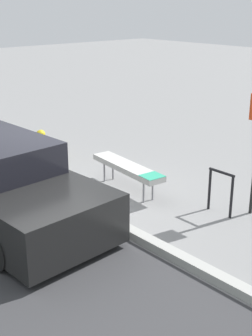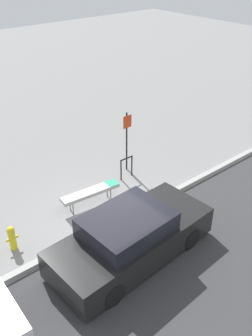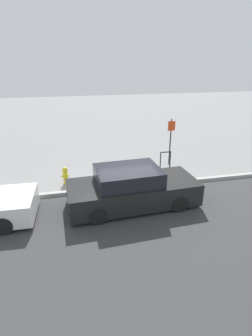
{
  "view_description": "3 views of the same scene",
  "coord_description": "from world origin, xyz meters",
  "px_view_note": "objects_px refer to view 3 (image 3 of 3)",
  "views": [
    {
      "loc": [
        6.89,
        -4.65,
        3.69
      ],
      "look_at": [
        0.47,
        0.99,
        0.63
      ],
      "focal_mm": 50.0,
      "sensor_mm": 36.0,
      "label": 1
    },
    {
      "loc": [
        -5.19,
        -7.04,
        7.41
      ],
      "look_at": [
        1.58,
        1.16,
        0.92
      ],
      "focal_mm": 40.0,
      "sensor_mm": 36.0,
      "label": 2
    },
    {
      "loc": [
        -2.29,
        -9.46,
        4.96
      ],
      "look_at": [
        -0.22,
        0.0,
        0.91
      ],
      "focal_mm": 28.0,
      "sensor_mm": 36.0,
      "label": 3
    }
  ],
  "objects_px": {
    "bench": "(129,165)",
    "bike_rack": "(165,158)",
    "sign_post": "(171,138)",
    "fire_hydrant": "(65,175)",
    "parked_car_near": "(132,189)"
  },
  "relations": [
    {
      "from": "sign_post",
      "to": "fire_hydrant",
      "type": "relative_size",
      "value": 3.01
    },
    {
      "from": "bike_rack",
      "to": "parked_car_near",
      "type": "relative_size",
      "value": 0.17
    },
    {
      "from": "bench",
      "to": "sign_post",
      "type": "xyz_separation_m",
      "value": [
        2.32,
        0.97,
        0.89
      ]
    },
    {
      "from": "bike_rack",
      "to": "sign_post",
      "type": "height_order",
      "value": "sign_post"
    },
    {
      "from": "bike_rack",
      "to": "bench",
      "type": "bearing_deg",
      "value": -164.64
    },
    {
      "from": "bike_rack",
      "to": "sign_post",
      "type": "xyz_separation_m",
      "value": [
        0.37,
        0.43,
        0.88
      ]
    },
    {
      "from": "fire_hydrant",
      "to": "parked_car_near",
      "type": "bearing_deg",
      "value": -44.67
    },
    {
      "from": "bike_rack",
      "to": "fire_hydrant",
      "type": "bearing_deg",
      "value": -170.3
    },
    {
      "from": "bench",
      "to": "bike_rack",
      "type": "distance_m",
      "value": 2.01
    },
    {
      "from": "sign_post",
      "to": "fire_hydrant",
      "type": "height_order",
      "value": "sign_post"
    },
    {
      "from": "fire_hydrant",
      "to": "parked_car_near",
      "type": "height_order",
      "value": "parked_car_near"
    },
    {
      "from": "fire_hydrant",
      "to": "parked_car_near",
      "type": "xyz_separation_m",
      "value": [
        2.34,
        -2.32,
        0.25
      ]
    },
    {
      "from": "fire_hydrant",
      "to": "parked_car_near",
      "type": "distance_m",
      "value": 3.31
    },
    {
      "from": "sign_post",
      "to": "parked_car_near",
      "type": "xyz_separation_m",
      "value": [
        -2.82,
        -3.57,
        -0.72
      ]
    },
    {
      "from": "bench",
      "to": "parked_car_near",
      "type": "height_order",
      "value": "parked_car_near"
    }
  ]
}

